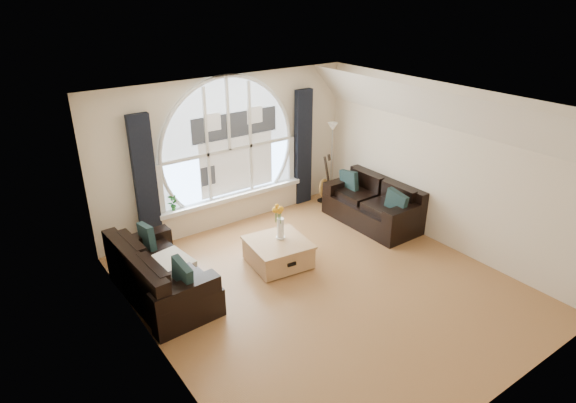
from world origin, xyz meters
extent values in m
cube|color=brown|center=(0.00, 0.00, 0.00)|extent=(5.00, 5.50, 0.01)
cube|color=silver|center=(0.00, 0.00, 2.70)|extent=(5.00, 5.50, 0.01)
cube|color=beige|center=(0.00, 2.75, 1.35)|extent=(5.00, 0.01, 2.70)
cube|color=beige|center=(0.00, -2.75, 1.35)|extent=(5.00, 0.01, 2.70)
cube|color=beige|center=(-2.50, 0.00, 1.35)|extent=(0.01, 5.50, 2.70)
cube|color=beige|center=(2.50, 0.00, 1.35)|extent=(0.01, 5.50, 2.70)
cube|color=silver|center=(2.20, 0.00, 2.35)|extent=(0.92, 5.50, 0.72)
cube|color=silver|center=(0.00, 2.72, 1.62)|extent=(2.60, 0.06, 2.15)
cube|color=white|center=(0.00, 2.65, 0.51)|extent=(2.90, 0.22, 0.08)
cube|color=white|center=(0.00, 2.69, 1.62)|extent=(2.76, 0.08, 2.15)
cube|color=silver|center=(0.15, 2.71, 1.50)|extent=(1.70, 0.02, 1.50)
cube|color=black|center=(-1.60, 2.63, 1.15)|extent=(0.35, 0.12, 2.30)
cube|color=black|center=(1.60, 2.63, 1.15)|extent=(0.35, 0.12, 2.30)
cube|color=black|center=(-2.02, 1.13, 0.40)|extent=(1.02, 1.90, 0.82)
cube|color=black|center=(2.06, 1.10, 0.40)|extent=(0.91, 1.82, 0.80)
cube|color=#AC8056|center=(-0.18, 0.92, 0.22)|extent=(1.00, 1.00, 0.44)
cube|color=silver|center=(-1.89, 1.14, 0.50)|extent=(0.65, 0.65, 0.10)
cube|color=white|center=(-0.09, 0.98, 0.79)|extent=(0.24, 0.24, 0.70)
cube|color=#B2B2B2|center=(2.20, 2.46, 0.80)|extent=(0.24, 0.24, 1.60)
cube|color=#9A6726|center=(1.93, 2.33, 0.53)|extent=(0.42, 0.35, 1.06)
imported|color=#1E6023|center=(-1.17, 2.65, 0.70)|extent=(0.18, 0.14, 0.31)
camera|label=1|loc=(-3.97, -4.66, 4.14)|focal=30.42mm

